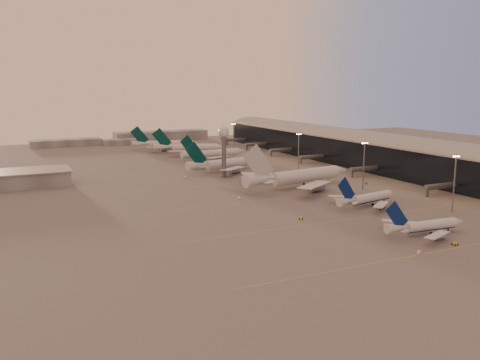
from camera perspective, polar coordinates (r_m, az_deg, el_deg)
name	(u,v)px	position (r m, az deg, el deg)	size (l,w,h in m)	color
ground	(340,229)	(195.11, 11.16, -5.42)	(700.00, 700.00, 0.00)	#5E5B5B
taxiway_markings	(321,193)	(256.26, 9.12, -1.50)	(180.00, 185.25, 0.02)	gold
terminal	(374,151)	(343.80, 14.80, 3.13)	(57.00, 362.00, 23.04)	black
radar_tower	(224,141)	(296.32, -1.84, 4.36)	(6.40, 6.40, 31.10)	#57595E
mast_a	(454,181)	(230.80, 22.94, -0.08)	(3.60, 0.56, 25.00)	#57595E
mast_b	(364,163)	(267.88, 13.75, 1.84)	(3.60, 0.56, 25.00)	#57595E
mast_c	(299,151)	(309.31, 6.59, 3.22)	(3.60, 0.56, 25.00)	#57595E
mast_d	(233,138)	(387.17, -0.75, 4.77)	(3.60, 0.56, 25.00)	#57595E
distant_horizon	(135,138)	(491.38, -11.76, 4.64)	(165.00, 37.50, 9.00)	slate
narrowbody_near	(426,227)	(195.26, 20.12, -5.02)	(35.22, 28.04, 13.75)	silver
narrowbody_mid	(368,200)	(233.09, 14.15, -2.14)	(38.08, 30.12, 15.01)	silver
widebody_white	(300,179)	(269.44, 6.70, 0.09)	(70.23, 55.85, 24.84)	silver
greentail_a	(225,165)	(318.28, -1.70, 1.65)	(55.47, 44.32, 20.44)	silver
greentail_b	(214,155)	(368.06, -2.91, 2.82)	(52.66, 42.31, 19.16)	silver
greentail_c	(190,149)	(401.30, -5.68, 3.47)	(54.13, 42.95, 20.55)	silver
greentail_d	(165,145)	(429.50, -8.37, 3.87)	(54.80, 43.78, 20.18)	silver
gsv_truck_a	(419,251)	(173.88, 19.46, -7.48)	(5.19, 4.17, 2.02)	white
gsv_tug_near	(455,244)	(186.89, 22.99, -6.63)	(2.35, 3.65, 1.00)	gold
gsv_tug_mid	(301,218)	(205.67, 6.85, -4.31)	(3.94, 3.64, 0.97)	gold
gsv_truck_b	(388,191)	(264.66, 16.25, -1.20)	(4.93, 2.83, 1.88)	white
gsv_truck_c	(239,197)	(240.42, -0.10, -1.89)	(4.99, 5.63, 2.25)	white
gsv_catering_b	(366,180)	(284.79, 13.99, -0.02)	(5.64, 3.19, 4.38)	#535558
gsv_truck_d	(184,176)	(296.31, -6.30, 0.45)	(3.98, 6.34, 2.41)	white
gsv_tug_hangar	(244,163)	(350.31, 0.50, 1.97)	(4.30, 3.55, 1.06)	#535558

